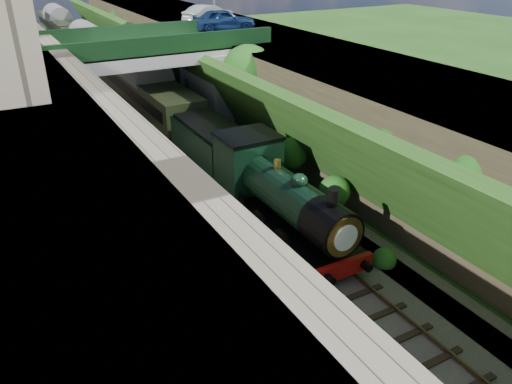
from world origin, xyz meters
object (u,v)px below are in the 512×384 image
(tree, at_px, (249,74))
(locomotive, at_px, (278,197))
(car_blue, at_px, (224,20))
(car_silver, at_px, (208,14))
(tender, at_px, (212,151))
(road_bridge, at_px, (155,77))

(tree, relative_size, locomotive, 0.65)
(car_blue, xyz_separation_m, locomotive, (-6.60, -19.20, -5.18))
(car_silver, relative_size, tender, 0.78)
(car_blue, relative_size, locomotive, 0.47)
(tree, height_order, car_blue, car_blue)
(car_blue, xyz_separation_m, car_silver, (0.56, 4.23, -0.06))
(locomotive, relative_size, tender, 1.70)
(car_silver, distance_m, tender, 18.41)
(tender, bearing_deg, tree, 42.45)
(tender, bearing_deg, car_blue, 60.87)
(tree, bearing_deg, car_blue, 75.94)
(car_silver, relative_size, locomotive, 0.46)
(tree, bearing_deg, locomotive, -111.99)
(road_bridge, distance_m, locomotive, 16.35)
(tree, bearing_deg, tender, -137.55)
(car_blue, bearing_deg, road_bridge, 126.65)
(locomotive, bearing_deg, tree, 68.01)
(tree, bearing_deg, car_silver, 78.25)
(tree, xyz_separation_m, tender, (-4.71, -4.31, -3.03))
(car_blue, distance_m, locomotive, 20.96)
(tree, xyz_separation_m, car_silver, (2.45, 11.76, 2.37))
(car_blue, bearing_deg, tree, 178.92)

